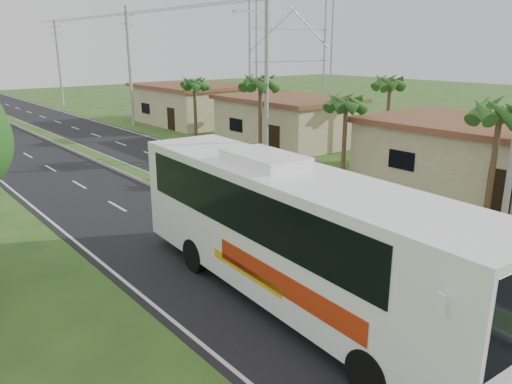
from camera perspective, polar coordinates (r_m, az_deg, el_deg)
ground at (r=16.40m, az=19.76°, el=-11.86°), size 180.00×180.00×0.00m
road_asphalt at (r=30.86m, az=-13.46°, el=1.90°), size 14.00×160.00×0.02m
median_strip at (r=30.84m, az=-13.47°, el=2.07°), size 1.20×160.00×0.18m
lane_edge_left at (r=28.75m, az=-25.50°, el=-0.36°), size 0.12×160.00×0.01m
lane_edge_right at (r=34.18m, az=-3.32°, el=3.70°), size 0.12×160.00×0.01m
shop_near at (r=30.32m, az=24.44°, el=4.05°), size 8.60×12.60×3.52m
shop_mid at (r=39.92m, az=3.53°, el=8.25°), size 7.60×10.60×3.67m
shop_far at (r=51.02m, az=-7.31°, el=10.01°), size 8.60×11.60×3.82m
palm_verge_a at (r=24.13m, az=26.14°, el=8.18°), size 2.40×2.40×5.45m
palm_verge_b at (r=29.41m, az=10.27°, el=10.01°), size 2.40×2.40×5.05m
palm_verge_c at (r=33.92m, az=0.49°, el=12.38°), size 2.40×2.40×5.85m
palm_verge_d at (r=41.55m, az=-7.07°, el=12.21°), size 2.40×2.40×5.25m
palm_behind_shop at (r=37.54m, az=15.09°, el=11.93°), size 2.40×2.40×5.65m
utility_pole_b at (r=32.88m, az=1.19°, el=14.23°), size 3.20×0.28×12.00m
utility_pole_c at (r=49.88m, az=-14.25°, el=13.82°), size 1.60×0.28×11.00m
utility_pole_d at (r=68.50m, az=-21.61°, el=13.56°), size 1.60×0.28×10.50m
billboard_lattice at (r=50.83m, az=4.22°, el=15.60°), size 10.18×1.18×12.07m
coach_bus_main at (r=14.62m, az=3.97°, el=-4.02°), size 3.67×13.71×4.38m
motorcyclist at (r=18.97m, az=-1.73°, el=-4.14°), size 1.68×1.02×2.29m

